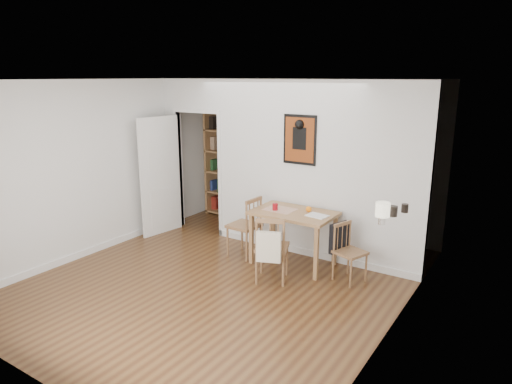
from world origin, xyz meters
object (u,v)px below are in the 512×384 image
Objects in this scene: orange_fruit at (309,209)px; mantel_lamp at (383,211)px; bookshelf at (228,162)px; ceramic_jar_a at (393,211)px; chair_left at (244,226)px; chair_front at (272,248)px; notebook at (317,216)px; ceramic_jar_b at (405,208)px; dining_table at (293,218)px; red_glass at (275,207)px; chair_right at (349,252)px; fireplace at (393,265)px.

mantel_lamp is (1.38, -1.10, 0.48)m from orange_fruit.
bookshelf reaches higher than ceramic_jar_a.
ceramic_jar_a is at bearing -13.00° from chair_left.
chair_front is (0.80, -0.52, -0.00)m from chair_left.
orange_fruit is at bearing 151.30° from ceramic_jar_a.
chair_front reaches higher than notebook.
dining_table is at bearing 165.06° from ceramic_jar_b.
bookshelf reaches higher than dining_table.
chair_front is 0.43× the size of bookshelf.
mantel_lamp reaches higher than ceramic_jar_a.
dining_table is 10.04× the size of ceramic_jar_a.
chair_left is 2.20m from bookshelf.
dining_table is 1.95m from mantel_lamp.
red_glass is (1.96, -1.53, -0.20)m from bookshelf.
chair_front is at bearing -173.07° from ceramic_jar_b.
bookshelf is 4.33m from ceramic_jar_a.
chair_left is at bearing 172.26° from ceramic_jar_b.
notebook is 1.40m from ceramic_jar_b.
chair_left is at bearing 159.21° from mantel_lamp.
bookshelf is 9.03× the size of mantel_lamp.
chair_front is at bearing -118.50° from notebook.
dining_table is at bearing 179.08° from notebook.
chair_left is (-0.77, -0.11, -0.23)m from dining_table.
orange_fruit is at bearing 159.43° from ceramic_jar_b.
chair_front is at bearing 179.36° from ceramic_jar_a.
fireplace reaches higher than chair_right.
ceramic_jar_a is (1.39, -0.76, 0.39)m from orange_fruit.
bookshelf is at bearing 150.59° from notebook.
chair_right is 8.05× the size of ceramic_jar_b.
mantel_lamp is at bearing -39.71° from notebook.
chair_front is at bearing 177.67° from fireplace.
orange_fruit is 0.29× the size of notebook.
notebook is (0.34, 0.63, 0.33)m from chair_front.
orange_fruit is 1.83m from mantel_lamp.
chair_front is 9.01× the size of red_glass.
red_glass is (0.52, 0.03, 0.37)m from chair_left.
ceramic_jar_a is (1.20, -0.64, 0.42)m from notebook.
ceramic_jar_a reaches higher than ceramic_jar_b.
notebook is (-0.51, 0.08, 0.39)m from chair_right.
ceramic_jar_a reaches higher than chair_left.
notebook reaches higher than dining_table.
red_glass is at bearing 161.75° from fireplace.
chair_left reaches higher than red_glass.
chair_left is 0.44× the size of bookshelf.
chair_left is 0.64m from red_glass.
chair_front is 0.72× the size of fireplace.
mantel_lamp is at bearing -102.77° from fireplace.
fireplace is 4.46× the size of notebook.
chair_left is at bearing -167.07° from orange_fruit.
bookshelf is (-1.44, 1.56, 0.58)m from chair_left.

